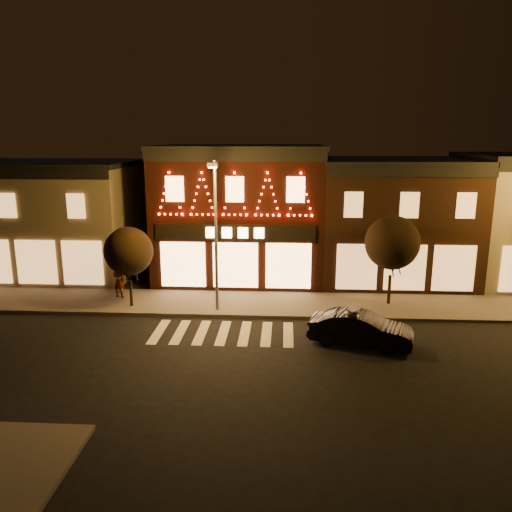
{
  "coord_description": "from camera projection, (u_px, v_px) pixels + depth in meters",
  "views": [
    {
      "loc": [
        2.78,
        -17.58,
        8.85
      ],
      "look_at": [
        1.52,
        4.0,
        3.68
      ],
      "focal_mm": 35.29,
      "sensor_mm": 36.0,
      "label": 1
    }
  ],
  "objects": [
    {
      "name": "sidewalk_far",
      "position": [
        269.0,
        304.0,
        26.93
      ],
      "size": [
        44.0,
        4.0,
        0.15
      ],
      "primitive_type": "cube",
      "color": "#47423D",
      "rests_on": "ground"
    },
    {
      "name": "tree_left",
      "position": [
        129.0,
        251.0,
        25.78
      ],
      "size": [
        2.51,
        2.51,
        4.19
      ],
      "rotation": [
        0.0,
        0.0,
        -0.08
      ],
      "color": "black",
      "rests_on": "sidewalk_far"
    },
    {
      "name": "ground",
      "position": [
        210.0,
        373.0,
        19.29
      ],
      "size": [
        120.0,
        120.0,
        0.0
      ],
      "primitive_type": "plane",
      "color": "black",
      "rests_on": "ground"
    },
    {
      "name": "dark_sedan",
      "position": [
        361.0,
        329.0,
        21.71
      ],
      "size": [
        4.69,
        2.67,
        1.46
      ],
      "primitive_type": "imported",
      "rotation": [
        0.0,
        0.0,
        1.3
      ],
      "color": "black",
      "rests_on": "ground"
    },
    {
      "name": "pedestrian",
      "position": [
        119.0,
        281.0,
        27.63
      ],
      "size": [
        0.78,
        0.62,
        1.88
      ],
      "primitive_type": "imported",
      "rotation": [
        0.0,
        0.0,
        2.87
      ],
      "color": "gray",
      "rests_on": "sidewalk_far"
    },
    {
      "name": "building_right_a",
      "position": [
        392.0,
        219.0,
        31.46
      ],
      "size": [
        9.2,
        8.28,
        7.5
      ],
      "color": "#341D12",
      "rests_on": "ground"
    },
    {
      "name": "building_left",
      "position": [
        43.0,
        218.0,
        32.76
      ],
      "size": [
        12.2,
        8.28,
        7.3
      ],
      "color": "#746952",
      "rests_on": "ground"
    },
    {
      "name": "building_pulp",
      "position": [
        241.0,
        212.0,
        31.89
      ],
      "size": [
        10.2,
        8.34,
        8.3
      ],
      "color": "black",
      "rests_on": "ground"
    },
    {
      "name": "tree_right",
      "position": [
        392.0,
        243.0,
        26.05
      ],
      "size": [
        2.83,
        2.83,
        4.73
      ],
      "rotation": [
        0.0,
        0.0,
        0.06
      ],
      "color": "black",
      "rests_on": "sidewalk_far"
    },
    {
      "name": "streetlamp_mid",
      "position": [
        215.0,
        225.0,
        24.62
      ],
      "size": [
        0.49,
        1.73,
        7.57
      ],
      "rotation": [
        0.0,
        0.0,
        -0.08
      ],
      "color": "#59595E",
      "rests_on": "sidewalk_far"
    }
  ]
}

